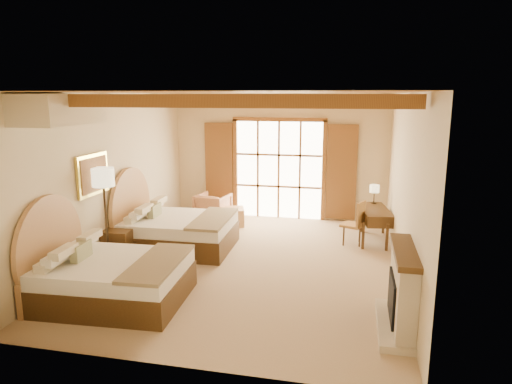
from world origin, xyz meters
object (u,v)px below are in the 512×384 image
(armchair, at_px, (213,207))
(bed_near, at_px, (104,273))
(bed_far, at_px, (171,227))
(desk, at_px, (374,224))
(nightstand, at_px, (119,245))

(armchair, bearing_deg, bed_near, 96.26)
(bed_far, bearing_deg, bed_near, -92.71)
(bed_far, bearing_deg, desk, 16.92)
(bed_near, bearing_deg, bed_far, 85.80)
(bed_near, distance_m, nightstand, 1.76)
(bed_near, xyz_separation_m, bed_far, (0.05, 2.56, 0.01))
(bed_near, distance_m, desk, 5.79)
(bed_near, relative_size, desk, 1.60)
(bed_far, xyz_separation_m, desk, (4.18, 1.39, -0.06))
(nightstand, distance_m, desk, 5.39)
(desk, bearing_deg, bed_near, -146.56)
(armchair, relative_size, desk, 0.55)
(desk, bearing_deg, bed_far, -171.20)
(bed_near, height_order, nightstand, bed_near)
(nightstand, xyz_separation_m, desk, (4.87, 2.32, 0.07))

